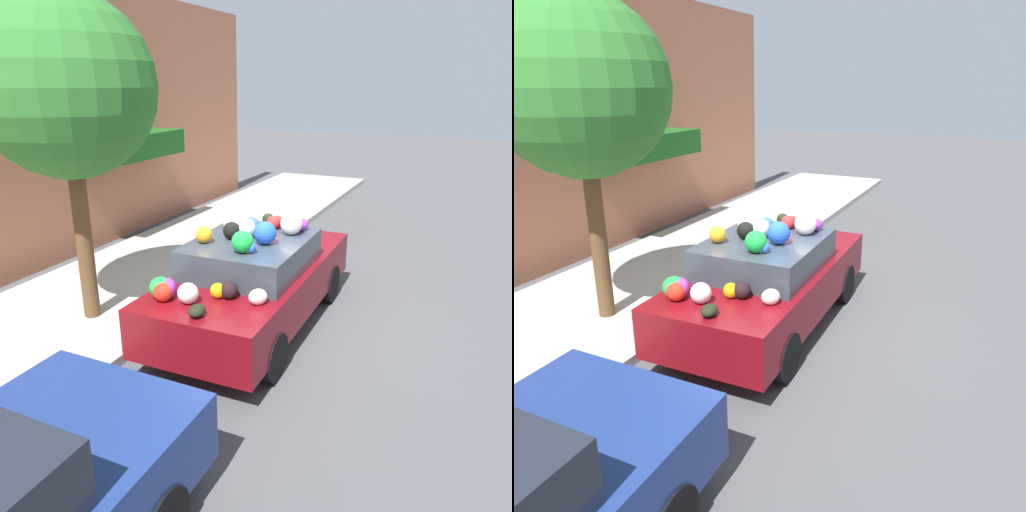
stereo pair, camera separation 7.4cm
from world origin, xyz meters
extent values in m
plane|color=#4C4C4F|center=(0.00, 0.00, 0.00)|extent=(60.00, 60.00, 0.00)
cube|color=#B2ADA3|center=(0.00, 2.70, 0.07)|extent=(24.00, 3.20, 0.14)
cube|color=#195919|center=(2.87, 4.35, 2.18)|extent=(2.88, 0.90, 0.55)
cylinder|color=brown|center=(-1.02, 2.28, 1.38)|extent=(0.24, 0.24, 2.47)
sphere|color=#2D7228|center=(-1.02, 2.28, 3.46)|extent=(2.42, 2.42, 2.42)
cylinder|color=red|center=(2.52, 1.62, 0.42)|extent=(0.20, 0.20, 0.55)
sphere|color=red|center=(2.52, 1.62, 0.75)|extent=(0.18, 0.18, 0.18)
cube|color=maroon|center=(0.00, -0.01, 0.65)|extent=(4.21, 1.80, 0.67)
cube|color=#333D47|center=(-0.17, -0.01, 1.20)|extent=(1.91, 1.55, 0.44)
cylinder|color=black|center=(1.28, 0.80, 0.32)|extent=(0.64, 0.19, 0.63)
cylinder|color=black|center=(1.31, -0.78, 0.32)|extent=(0.64, 0.19, 0.63)
cylinder|color=black|center=(-1.31, 0.76, 0.32)|extent=(0.64, 0.19, 0.63)
cylinder|color=black|center=(-1.28, -0.83, 0.32)|extent=(0.64, 0.19, 0.63)
sphere|color=green|center=(-0.74, -0.16, 1.56)|extent=(0.39, 0.39, 0.29)
sphere|color=white|center=(0.02, 0.36, 1.58)|extent=(0.37, 0.37, 0.32)
ellipsoid|color=purple|center=(0.54, -0.49, 1.51)|extent=(0.35, 0.31, 0.18)
sphere|color=blue|center=(-0.29, -0.28, 1.58)|extent=(0.41, 0.41, 0.32)
ellipsoid|color=white|center=(-1.27, -0.62, 1.08)|extent=(0.28, 0.29, 0.20)
sphere|color=blue|center=(0.10, 0.11, 1.54)|extent=(0.34, 0.34, 0.25)
sphere|color=orange|center=(-0.58, 0.51, 1.53)|extent=(0.24, 0.24, 0.23)
sphere|color=white|center=(0.30, -0.44, 1.58)|extent=(0.45, 0.45, 0.32)
sphere|color=blue|center=(-0.71, -0.26, 1.49)|extent=(0.18, 0.18, 0.15)
sphere|color=red|center=(0.45, -0.09, 1.52)|extent=(0.23, 0.23, 0.20)
sphere|color=black|center=(-0.27, 0.25, 1.54)|extent=(0.27, 0.27, 0.25)
ellipsoid|color=black|center=(-1.85, -0.11, 1.05)|extent=(0.29, 0.25, 0.14)
ellipsoid|color=purple|center=(-1.57, 0.49, 1.11)|extent=(0.41, 0.35, 0.25)
sphere|color=green|center=(-1.60, 0.56, 1.12)|extent=(0.36, 0.36, 0.28)
sphere|color=white|center=(-1.58, 0.17, 1.11)|extent=(0.36, 0.36, 0.26)
sphere|color=black|center=(0.61, 0.06, 1.51)|extent=(0.26, 0.26, 0.19)
ellipsoid|color=yellow|center=(-1.59, 0.57, 1.11)|extent=(0.23, 0.24, 0.26)
sphere|color=#F0A50C|center=(-1.30, -0.08, 1.08)|extent=(0.20, 0.20, 0.19)
sphere|color=red|center=(0.54, -0.12, 1.51)|extent=(0.22, 0.22, 0.19)
sphere|color=red|center=(-1.66, 0.48, 1.10)|extent=(0.30, 0.30, 0.24)
sphere|color=white|center=(1.19, -0.29, 1.07)|extent=(0.23, 0.23, 0.18)
ellipsoid|color=white|center=(-0.15, 0.06, 1.56)|extent=(0.30, 0.24, 0.28)
sphere|color=black|center=(-1.25, -0.22, 1.09)|extent=(0.31, 0.31, 0.22)
cylinder|color=black|center=(-3.88, 0.69, 0.30)|extent=(0.60, 0.18, 0.60)
camera|label=1|loc=(-6.28, -2.89, 3.53)|focal=35.00mm
camera|label=2|loc=(-6.25, -2.96, 3.53)|focal=35.00mm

